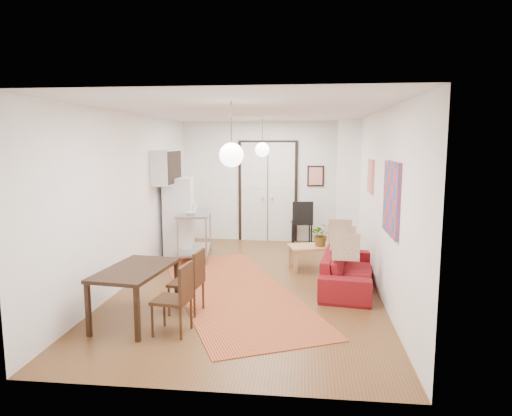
# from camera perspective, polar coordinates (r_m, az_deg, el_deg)

# --- Properties ---
(floor) EXTENTS (7.00, 7.00, 0.00)m
(floor) POSITION_cam_1_polar(r_m,az_deg,el_deg) (7.98, -0.62, -9.31)
(floor) COLOR brown
(floor) RESTS_ON ground
(ceiling) EXTENTS (4.20, 7.00, 0.02)m
(ceiling) POSITION_cam_1_polar(r_m,az_deg,el_deg) (7.63, -0.65, 11.94)
(ceiling) COLOR silver
(ceiling) RESTS_ON wall_back
(wall_back) EXTENTS (4.20, 0.02, 2.90)m
(wall_back) POSITION_cam_1_polar(r_m,az_deg,el_deg) (11.14, 1.51, 3.30)
(wall_back) COLOR white
(wall_back) RESTS_ON floor
(wall_front) EXTENTS (4.20, 0.02, 2.90)m
(wall_front) POSITION_cam_1_polar(r_m,az_deg,el_deg) (4.27, -6.26, -4.77)
(wall_front) COLOR white
(wall_front) RESTS_ON floor
(wall_left) EXTENTS (0.02, 7.00, 2.90)m
(wall_left) POSITION_cam_1_polar(r_m,az_deg,el_deg) (8.19, -15.39, 1.23)
(wall_left) COLOR white
(wall_left) RESTS_ON floor
(wall_right) EXTENTS (0.02, 7.00, 2.90)m
(wall_right) POSITION_cam_1_polar(r_m,az_deg,el_deg) (7.71, 15.05, 0.82)
(wall_right) COLOR white
(wall_right) RESTS_ON floor
(double_doors) EXTENTS (1.44, 0.06, 2.50)m
(double_doors) POSITION_cam_1_polar(r_m,az_deg,el_deg) (11.12, 1.49, 1.99)
(double_doors) COLOR white
(double_doors) RESTS_ON wall_back
(stub_partition) EXTENTS (0.50, 0.10, 2.90)m
(stub_partition) POSITION_cam_1_polar(r_m,az_deg,el_deg) (10.20, 11.49, 2.68)
(stub_partition) COLOR white
(stub_partition) RESTS_ON floor
(wall_cabinet) EXTENTS (0.35, 1.00, 0.70)m
(wall_cabinet) POSITION_cam_1_polar(r_m,az_deg,el_deg) (9.50, -11.16, 5.02)
(wall_cabinet) COLOR silver
(wall_cabinet) RESTS_ON wall_left
(painting_popart) EXTENTS (0.05, 1.00, 1.00)m
(painting_popart) POSITION_cam_1_polar(r_m,az_deg,el_deg) (6.46, 16.58, 1.16)
(painting_popart) COLOR red
(painting_popart) RESTS_ON wall_right
(painting_abstract) EXTENTS (0.05, 0.50, 0.60)m
(painting_abstract) POSITION_cam_1_polar(r_m,az_deg,el_deg) (8.46, 14.15, 3.87)
(painting_abstract) COLOR beige
(painting_abstract) RESTS_ON wall_right
(poster_back) EXTENTS (0.40, 0.03, 0.50)m
(poster_back) POSITION_cam_1_polar(r_m,az_deg,el_deg) (11.06, 7.46, 3.98)
(poster_back) COLOR red
(poster_back) RESTS_ON wall_back
(print_left) EXTENTS (0.03, 0.44, 0.54)m
(print_left) POSITION_cam_1_polar(r_m,az_deg,el_deg) (10.02, -11.13, 5.46)
(print_left) COLOR #93623D
(print_left) RESTS_ON wall_left
(pendant_back) EXTENTS (0.30, 0.30, 0.80)m
(pendant_back) POSITION_cam_1_polar(r_m,az_deg,el_deg) (9.60, 0.79, 7.30)
(pendant_back) COLOR white
(pendant_back) RESTS_ON ceiling
(pendant_front) EXTENTS (0.30, 0.30, 0.80)m
(pendant_front) POSITION_cam_1_polar(r_m,az_deg,el_deg) (5.63, -3.09, 6.64)
(pendant_front) COLOR white
(pendant_front) RESTS_ON ceiling
(kilim_rug) EXTENTS (3.45, 4.89, 0.01)m
(kilim_rug) POSITION_cam_1_polar(r_m,az_deg,el_deg) (7.57, -2.91, -10.27)
(kilim_rug) COLOR #B0572C
(kilim_rug) RESTS_ON floor
(sofa) EXTENTS (2.13, 1.07, 0.59)m
(sofa) POSITION_cam_1_polar(r_m,az_deg,el_deg) (7.83, 11.44, -7.57)
(sofa) COLOR maroon
(sofa) RESTS_ON floor
(coffee_table) EXTENTS (1.12, 0.81, 0.45)m
(coffee_table) POSITION_cam_1_polar(r_m,az_deg,el_deg) (8.83, 7.46, -5.05)
(coffee_table) COLOR tan
(coffee_table) RESTS_ON floor
(potted_plant) EXTENTS (0.44, 0.47, 0.44)m
(potted_plant) POSITION_cam_1_polar(r_m,az_deg,el_deg) (8.78, 8.15, -3.28)
(potted_plant) COLOR #2A5B29
(potted_plant) RESTS_ON coffee_table
(kitchen_counter) EXTENTS (0.81, 1.35, 0.98)m
(kitchen_counter) POSITION_cam_1_polar(r_m,az_deg,el_deg) (9.55, -7.67, -2.49)
(kitchen_counter) COLOR #A8AAAC
(kitchen_counter) RESTS_ON floor
(bowl) EXTENTS (0.27, 0.27, 0.06)m
(bowl) POSITION_cam_1_polar(r_m,az_deg,el_deg) (9.20, -8.16, -0.62)
(bowl) COLOR silver
(bowl) RESTS_ON kitchen_counter
(soap_bottle) EXTENTS (0.11, 0.11, 0.20)m
(soap_bottle) POSITION_cam_1_polar(r_m,az_deg,el_deg) (9.73, -7.66, 0.31)
(soap_bottle) COLOR #519DB0
(soap_bottle) RESTS_ON kitchen_counter
(fridge) EXTENTS (0.66, 0.66, 1.67)m
(fridge) POSITION_cam_1_polar(r_m,az_deg,el_deg) (9.79, -9.63, -1.13)
(fridge) COLOR silver
(fridge) RESTS_ON floor
(dining_table) EXTENTS (0.91, 1.40, 0.73)m
(dining_table) POSITION_cam_1_polar(r_m,az_deg,el_deg) (6.40, -14.84, -7.96)
(dining_table) COLOR black
(dining_table) RESTS_ON floor
(dining_chair_near) EXTENTS (0.48, 0.64, 0.91)m
(dining_chair_near) POSITION_cam_1_polar(r_m,az_deg,el_deg) (6.66, -8.55, -8.29)
(dining_chair_near) COLOR #3B2412
(dining_chair_near) RESTS_ON floor
(dining_chair_far) EXTENTS (0.48, 0.64, 0.91)m
(dining_chair_far) POSITION_cam_1_polar(r_m,az_deg,el_deg) (6.01, -10.26, -10.14)
(dining_chair_far) COLOR #3B2412
(dining_chair_far) RESTS_ON floor
(black_side_chair) EXTENTS (0.53, 0.53, 1.05)m
(black_side_chair) POSITION_cam_1_polar(r_m,az_deg,el_deg) (10.96, 5.76, -1.22)
(black_side_chair) COLOR black
(black_side_chair) RESTS_ON floor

